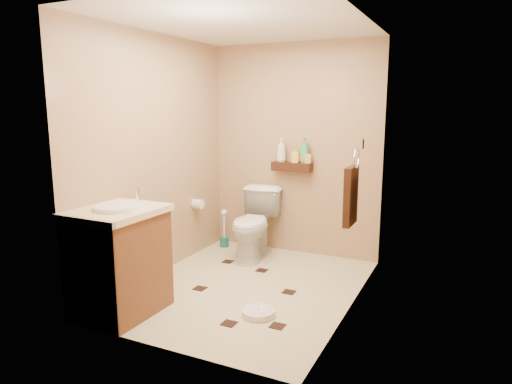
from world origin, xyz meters
The scene contains 19 objects.
ground centered at (0.00, 0.00, 0.00)m, with size 2.50×2.50×0.00m, color beige.
wall_back centered at (0.00, 1.25, 1.20)m, with size 2.00×0.04×2.40m, color #A3825D.
wall_front centered at (0.00, -1.25, 1.20)m, with size 2.00×0.04×2.40m, color #A3825D.
wall_left centered at (-1.00, 0.00, 1.20)m, with size 0.04×2.50×2.40m, color #A3825D.
wall_right centered at (1.00, 0.00, 1.20)m, with size 0.04×2.50×2.40m, color #A3825D.
ceiling centered at (0.00, 0.00, 2.40)m, with size 2.00×2.50×0.02m, color silver.
wall_shelf centered at (0.00, 1.17, 1.02)m, with size 0.46×0.14×0.10m, color #33180D.
floor_accents centered at (0.04, -0.07, 0.00)m, with size 1.19×1.39×0.01m.
toilet centered at (-0.31, 0.83, 0.39)m, with size 0.44×0.77×0.78m, color white.
vanity centered at (-0.70, -0.92, 0.46)m, with size 0.61×0.74×1.03m.
bathroom_scale centered at (0.36, -0.49, 0.03)m, with size 0.33×0.33×0.06m.
toilet_brush centered at (-0.82, 1.04, 0.16)m, with size 0.11×0.11×0.47m.
towel_ring centered at (0.91, 0.25, 0.95)m, with size 0.12×0.30×0.76m.
toilet_paper centered at (-0.94, 0.65, 0.60)m, with size 0.12×0.11×0.12m.
bottle_a centered at (-0.13, 1.17, 1.21)m, with size 0.11×0.11×0.27m, color silver.
bottle_b centered at (0.04, 1.17, 1.16)m, with size 0.08×0.08×0.18m, color yellow.
bottle_c centered at (0.13, 1.17, 1.14)m, with size 0.10×0.10×0.13m, color #BC3416.
bottle_d centered at (0.15, 1.17, 1.21)m, with size 0.11×0.11×0.28m, color #3AAE5F.
bottle_e centered at (0.19, 1.17, 1.15)m, with size 0.07×0.07×0.15m, color gold.
Camera 1 is at (1.85, -3.66, 1.70)m, focal length 32.00 mm.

